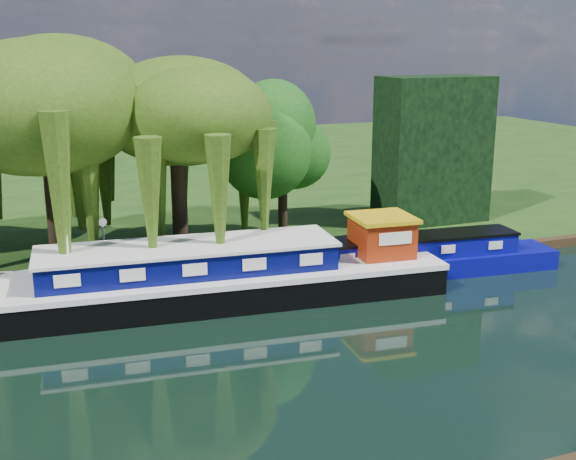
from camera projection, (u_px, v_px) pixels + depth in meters
name	position (u px, v px, depth m)	size (l,w,h in m)	color
ground	(139.00, 393.00, 21.75)	(120.00, 120.00, 0.00)	black
far_bank	(54.00, 184.00, 52.27)	(120.00, 52.00, 0.45)	#16390F
dutch_barge	(219.00, 277.00, 29.39)	(19.22, 5.93, 3.99)	black
narrowboat	(414.00, 260.00, 32.61)	(13.73, 3.63, 1.98)	#07077D
white_cruiser	(443.00, 272.00, 33.08)	(1.84, 2.14, 1.13)	silver
willow_left	(45.00, 108.00, 31.57)	(8.06, 8.06, 9.66)	black
willow_right	(177.00, 129.00, 31.87)	(6.83, 6.83, 8.32)	black
tree_far_right	(283.00, 146.00, 35.83)	(4.22, 4.22, 6.90)	black
conifer_hedge	(433.00, 150.00, 39.95)	(6.00, 3.00, 8.00)	black
lamppost	(103.00, 231.00, 30.75)	(0.36, 0.36, 2.56)	silver
mooring_posts	(87.00, 282.00, 28.88)	(19.16, 0.16, 1.00)	silver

